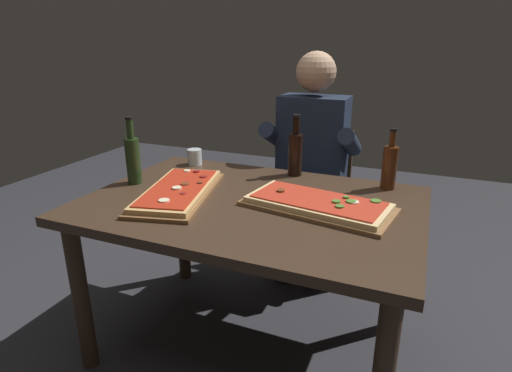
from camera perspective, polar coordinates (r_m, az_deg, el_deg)
name	(u,v)px	position (r m, az deg, el deg)	size (l,w,h in m)	color
ground_plane	(252,343)	(2.14, -0.55, -20.83)	(6.40, 6.40, 0.00)	#2D2D33
dining_table	(252,221)	(1.79, -0.62, -4.88)	(1.40, 0.96, 0.74)	#3D2B1E
pizza_rectangular_front	(318,204)	(1.68, 8.50, -2.48)	(0.63, 0.37, 0.05)	brown
pizza_rectangular_left	(178,191)	(1.84, -10.61, -0.70)	(0.41, 0.63, 0.05)	brown
wine_bottle_dark	(390,166)	(1.96, 17.89, 2.63)	(0.07, 0.07, 0.28)	#47230F
oil_bottle_amber	(295,152)	(2.07, 5.43, 4.66)	(0.07, 0.07, 0.30)	black
vinegar_bottle_green	(133,158)	(2.02, -16.51, 3.72)	(0.07, 0.07, 0.32)	#233819
tumbler_near_camera	(195,158)	(2.29, -8.43, 3.85)	(0.08, 0.08, 0.09)	silver
diner_chair	(314,193)	(2.59, 7.92, -1.02)	(0.44, 0.44, 0.87)	#3D2B1E
seated_diner	(310,158)	(2.40, 7.45, 3.79)	(0.53, 0.41, 1.33)	#23232D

